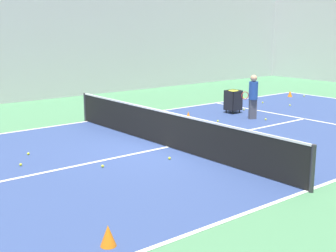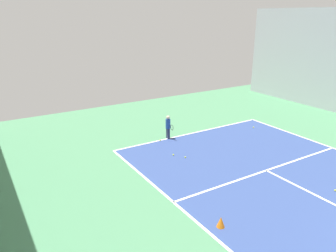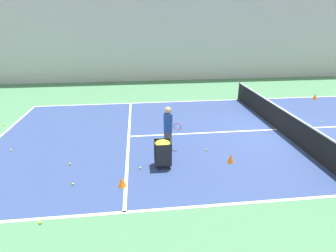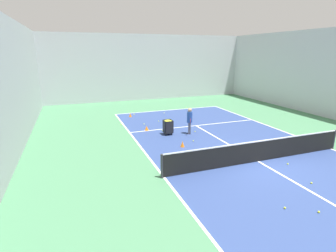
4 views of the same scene
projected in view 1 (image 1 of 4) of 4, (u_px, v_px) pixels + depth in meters
The scene contains 26 objects.
ground_plane at pixel (168, 147), 13.22m from camera, with size 38.95×38.95×0.00m, color #477F56.
court_playing_area at pixel (168, 147), 13.22m from camera, with size 9.20×23.46×0.00m.
line_sideline_left at pixel (87, 121), 16.71m from camera, with size 0.10×23.46×0.00m, color white.
line_sideline_right at pixel (307, 191), 9.72m from camera, with size 0.10×23.46×0.00m, color white.
line_service_far at pixel (304, 119), 17.18m from camera, with size 9.20×0.10×0.00m, color white.
line_centre_service at pixel (168, 147), 13.22m from camera, with size 0.10×12.90×0.00m, color white.
hall_enclosure_left at pixel (18, 27), 20.44m from camera, with size 0.15×35.25×6.57m.
tennis_net at pixel (168, 129), 13.11m from camera, with size 9.50×0.10×1.02m.
coach_at_net at pixel (253, 94), 16.97m from camera, with size 0.43×0.68×1.62m.
ball_cart at pixel (233, 97), 18.21m from camera, with size 0.51×0.54×0.91m.
training_cone_0 at pixel (188, 116), 16.92m from camera, with size 0.22×0.22×0.31m, color orange.
training_cone_1 at pixel (108, 236), 7.27m from camera, with size 0.26×0.26×0.35m, color orange.
training_cone_2 at pixel (237, 103), 19.84m from camera, with size 0.26×0.26×0.29m, color orange.
training_cone_3 at pixel (290, 94), 22.42m from camera, with size 0.22×0.22×0.29m, color orange.
tennis_ball_4 at pixel (28, 154), 12.41m from camera, with size 0.07×0.07×0.07m, color yellow.
tennis_ball_5 at pixel (290, 105), 19.90m from camera, with size 0.07×0.07×0.07m, color yellow.
tennis_ball_7 at pixel (263, 102), 20.58m from camera, with size 0.07×0.07×0.07m, color yellow.
tennis_ball_8 at pixel (301, 168), 11.14m from camera, with size 0.07×0.07×0.07m, color yellow.
tennis_ball_9 at pixel (170, 158), 11.98m from camera, with size 0.07×0.07×0.07m, color yellow.
tennis_ball_10 at pixel (243, 97), 22.00m from camera, with size 0.07×0.07×0.07m, color yellow.
tennis_ball_11 at pixel (21, 165), 11.44m from camera, with size 0.07×0.07×0.07m, color yellow.
tennis_ball_12 at pixel (103, 166), 11.32m from camera, with size 0.07×0.07×0.07m, color yellow.
tennis_ball_13 at pixel (266, 119), 16.91m from camera, with size 0.07×0.07×0.07m, color yellow.
tennis_ball_14 at pixel (244, 110), 18.86m from camera, with size 0.07×0.07×0.07m, color yellow.
tennis_ball_15 at pixel (218, 121), 16.61m from camera, with size 0.07×0.07×0.07m, color yellow.
tennis_ball_17 at pixel (304, 96), 22.44m from camera, with size 0.07×0.07×0.07m, color yellow.
Camera 1 is at (9.94, -8.05, 3.38)m, focal length 50.00 mm.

